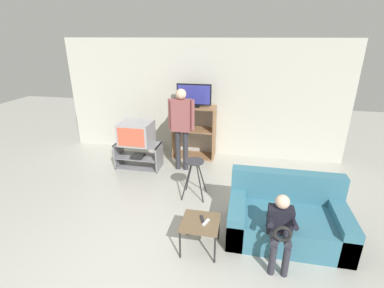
{
  "coord_description": "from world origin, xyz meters",
  "views": [
    {
      "loc": [
        1.05,
        -2.19,
        2.64
      ],
      "look_at": [
        0.17,
        2.17,
        0.9
      ],
      "focal_mm": 26.0,
      "sensor_mm": 36.0,
      "label": 1
    }
  ],
  "objects_px": {
    "snack_table": "(200,225)",
    "couch": "(286,218)",
    "television_flat": "(194,96)",
    "remote_control_black": "(202,219)",
    "remote_control_white": "(206,222)",
    "tv_stand": "(139,156)",
    "person_standing_adult": "(181,122)",
    "folding_stool": "(194,168)",
    "person_seated_child": "(280,226)",
    "television_main": "(136,133)",
    "media_shelf": "(194,132)"
  },
  "relations": [
    {
      "from": "tv_stand",
      "to": "couch",
      "type": "xyz_separation_m",
      "value": [
        2.83,
        -1.64,
        0.01
      ]
    },
    {
      "from": "television_main",
      "to": "remote_control_black",
      "type": "distance_m",
      "value": 2.77
    },
    {
      "from": "folding_stool",
      "to": "remote_control_black",
      "type": "relative_size",
      "value": 4.77
    },
    {
      "from": "television_main",
      "to": "remote_control_white",
      "type": "distance_m",
      "value": 2.85
    },
    {
      "from": "media_shelf",
      "to": "couch",
      "type": "height_order",
      "value": "media_shelf"
    },
    {
      "from": "tv_stand",
      "to": "remote_control_black",
      "type": "relative_size",
      "value": 6.54
    },
    {
      "from": "television_main",
      "to": "remote_control_black",
      "type": "relative_size",
      "value": 4.46
    },
    {
      "from": "snack_table",
      "to": "remote_control_white",
      "type": "bearing_deg",
      "value": -6.59
    },
    {
      "from": "remote_control_black",
      "to": "television_flat",
      "type": "bearing_deg",
      "value": 82.29
    },
    {
      "from": "couch",
      "to": "tv_stand",
      "type": "bearing_deg",
      "value": 149.87
    },
    {
      "from": "tv_stand",
      "to": "snack_table",
      "type": "height_order",
      "value": "tv_stand"
    },
    {
      "from": "tv_stand",
      "to": "remote_control_black",
      "type": "bearing_deg",
      "value": -50.85
    },
    {
      "from": "snack_table",
      "to": "couch",
      "type": "xyz_separation_m",
      "value": [
        1.12,
        0.52,
        -0.1
      ]
    },
    {
      "from": "media_shelf",
      "to": "person_standing_adult",
      "type": "relative_size",
      "value": 0.7
    },
    {
      "from": "folding_stool",
      "to": "couch",
      "type": "bearing_deg",
      "value": -26.64
    },
    {
      "from": "person_seated_child",
      "to": "tv_stand",
      "type": "bearing_deg",
      "value": 140.6
    },
    {
      "from": "tv_stand",
      "to": "remote_control_white",
      "type": "bearing_deg",
      "value": -50.72
    },
    {
      "from": "remote_control_black",
      "to": "media_shelf",
      "type": "bearing_deg",
      "value": 82.12
    },
    {
      "from": "folding_stool",
      "to": "snack_table",
      "type": "relative_size",
      "value": 1.41
    },
    {
      "from": "television_main",
      "to": "snack_table",
      "type": "height_order",
      "value": "television_main"
    },
    {
      "from": "television_flat",
      "to": "couch",
      "type": "relative_size",
      "value": 0.48
    },
    {
      "from": "person_standing_adult",
      "to": "person_seated_child",
      "type": "xyz_separation_m",
      "value": [
        1.75,
        -2.29,
        -0.51
      ]
    },
    {
      "from": "tv_stand",
      "to": "snack_table",
      "type": "distance_m",
      "value": 2.75
    },
    {
      "from": "television_flat",
      "to": "person_standing_adult",
      "type": "distance_m",
      "value": 0.79
    },
    {
      "from": "folding_stool",
      "to": "remote_control_black",
      "type": "xyz_separation_m",
      "value": [
        0.33,
        -1.19,
        -0.12
      ]
    },
    {
      "from": "tv_stand",
      "to": "couch",
      "type": "distance_m",
      "value": 3.27
    },
    {
      "from": "television_flat",
      "to": "remote_control_white",
      "type": "relative_size",
      "value": 5.24
    },
    {
      "from": "snack_table",
      "to": "person_seated_child",
      "type": "height_order",
      "value": "person_seated_child"
    },
    {
      "from": "media_shelf",
      "to": "folding_stool",
      "type": "bearing_deg",
      "value": -78.91
    },
    {
      "from": "person_seated_child",
      "to": "remote_control_white",
      "type": "bearing_deg",
      "value": 178.34
    },
    {
      "from": "television_flat",
      "to": "person_seated_child",
      "type": "distance_m",
      "value": 3.5
    },
    {
      "from": "remote_control_white",
      "to": "remote_control_black",
      "type": "bearing_deg",
      "value": 154.29
    },
    {
      "from": "television_flat",
      "to": "remote_control_black",
      "type": "height_order",
      "value": "television_flat"
    },
    {
      "from": "folding_stool",
      "to": "snack_table",
      "type": "bearing_deg",
      "value": -75.58
    },
    {
      "from": "media_shelf",
      "to": "remote_control_white",
      "type": "relative_size",
      "value": 8.27
    },
    {
      "from": "television_flat",
      "to": "couch",
      "type": "distance_m",
      "value": 3.21
    },
    {
      "from": "television_flat",
      "to": "media_shelf",
      "type": "bearing_deg",
      "value": 84.73
    },
    {
      "from": "folding_stool",
      "to": "person_standing_adult",
      "type": "distance_m",
      "value": 1.21
    },
    {
      "from": "television_flat",
      "to": "remote_control_white",
      "type": "height_order",
      "value": "television_flat"
    },
    {
      "from": "person_standing_adult",
      "to": "folding_stool",
      "type": "bearing_deg",
      "value": -65.44
    },
    {
      "from": "folding_stool",
      "to": "snack_table",
      "type": "distance_m",
      "value": 1.3
    },
    {
      "from": "couch",
      "to": "snack_table",
      "type": "bearing_deg",
      "value": -155.14
    },
    {
      "from": "television_flat",
      "to": "couch",
      "type": "height_order",
      "value": "television_flat"
    },
    {
      "from": "tv_stand",
      "to": "couch",
      "type": "relative_size",
      "value": 0.6
    },
    {
      "from": "person_seated_child",
      "to": "person_standing_adult",
      "type": "bearing_deg",
      "value": 127.45
    },
    {
      "from": "television_flat",
      "to": "television_main",
      "type": "bearing_deg",
      "value": -145.01
    },
    {
      "from": "television_main",
      "to": "couch",
      "type": "height_order",
      "value": "television_main"
    },
    {
      "from": "remote_control_white",
      "to": "media_shelf",
      "type": "bearing_deg",
      "value": 124.7
    },
    {
      "from": "folding_stool",
      "to": "television_main",
      "type": "bearing_deg",
      "value": 146.35
    },
    {
      "from": "folding_stool",
      "to": "remote_control_white",
      "type": "relative_size",
      "value": 4.77
    }
  ]
}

